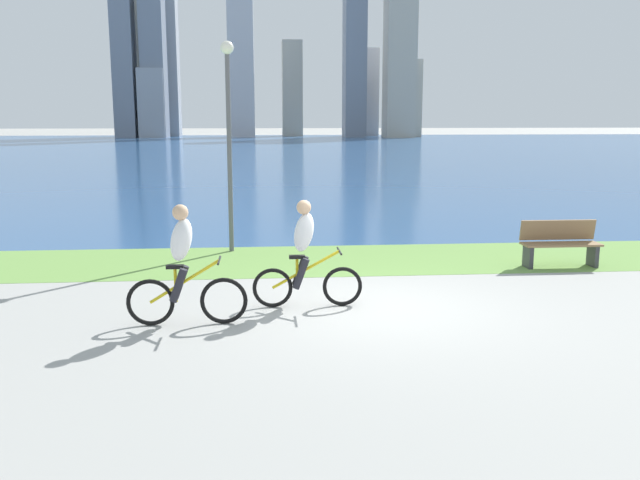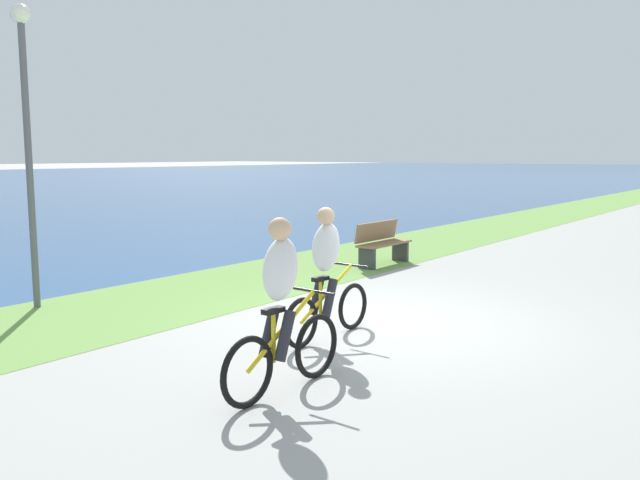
% 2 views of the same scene
% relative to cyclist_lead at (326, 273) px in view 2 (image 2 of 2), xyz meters
% --- Properties ---
extents(ground_plane, '(300.00, 300.00, 0.00)m').
position_rel_cyclist_lead_xyz_m(ground_plane, '(1.08, -0.19, -0.83)').
color(ground_plane, '#9E9E99').
extents(grass_strip_bayside, '(120.00, 3.01, 0.01)m').
position_rel_cyclist_lead_xyz_m(grass_strip_bayside, '(1.08, 3.38, -0.83)').
color(grass_strip_bayside, '#6B9947').
rests_on(grass_strip_bayside, ground).
extents(cyclist_lead, '(1.69, 0.52, 1.65)m').
position_rel_cyclist_lead_xyz_m(cyclist_lead, '(0.00, 0.00, 0.00)').
color(cyclist_lead, black).
rests_on(cyclist_lead, ground).
extents(cyclist_trailing, '(1.68, 0.52, 1.71)m').
position_rel_cyclist_lead_xyz_m(cyclist_trailing, '(-1.74, -0.78, 0.01)').
color(cyclist_trailing, black).
rests_on(cyclist_trailing, ground).
extents(bench_near_path, '(1.50, 0.47, 0.90)m').
position_rel_cyclist_lead_xyz_m(bench_near_path, '(5.12, 2.41, -0.38)').
color(bench_near_path, olive).
rests_on(bench_near_path, ground).
extents(lamppost_tall, '(0.28, 0.28, 4.42)m').
position_rel_cyclist_lead_xyz_m(lamppost_tall, '(-1.32, 4.48, 2.01)').
color(lamppost_tall, '#595960').
rests_on(lamppost_tall, ground).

